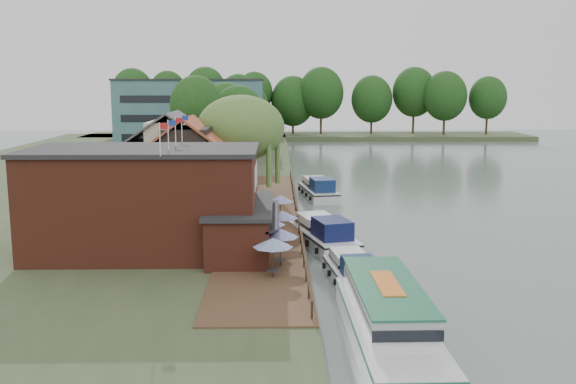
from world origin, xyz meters
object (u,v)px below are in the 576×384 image
object	(u,v)px
swan	(349,306)
cruiser_2	(318,187)
umbrella_1	(280,247)
tour_boat	(389,316)
pub	(174,201)
cruiser_1	(323,230)
umbrella_4	(280,209)
cruiser_0	(354,268)
cottage_a	(189,164)
cottage_b	(173,153)
umbrella_3	(282,227)
willow	(241,148)
umbrella_0	(273,257)
hotel_block	(191,114)
umbrella_2	(269,234)
cottage_c	(218,144)

from	to	relation	value
swan	cruiser_2	bearing A→B (deg)	89.10
umbrella_1	swan	world-z (taller)	umbrella_1
tour_boat	pub	bearing A→B (deg)	131.22
cruiser_1	umbrella_4	bearing A→B (deg)	119.73
cruiser_0	tour_boat	distance (m)	9.41
cottage_a	cottage_b	xyz separation A→B (m)	(-3.00, 10.00, 0.00)
umbrella_1	umbrella_4	distance (m)	12.26
umbrella_3	umbrella_4	xyz separation A→B (m)	(-0.09, 6.48, 0.00)
cottage_b	cruiser_0	distance (m)	33.53
cottage_b	umbrella_1	bearing A→B (deg)	-68.55
umbrella_3	cruiser_0	distance (m)	7.96
willow	tour_boat	distance (m)	35.13
umbrella_0	hotel_block	bearing A→B (deg)	100.84
umbrella_0	cottage_b	bearing A→B (deg)	109.11
umbrella_4	hotel_block	bearing A→B (deg)	103.80
cruiser_1	tour_boat	distance (m)	19.14
hotel_block	cruiser_2	size ratio (longest dim) A/B	2.51
willow	umbrella_0	bearing A→B (deg)	-82.88
pub	cruiser_0	xyz separation A→B (m)	(11.81, -4.27, -3.59)
umbrella_3	umbrella_1	bearing A→B (deg)	-91.72
umbrella_1	cottage_b	bearing A→B (deg)	111.45
umbrella_2	swan	size ratio (longest dim) A/B	5.40
umbrella_4	tour_boat	bearing A→B (deg)	-77.20
tour_boat	umbrella_4	bearing A→B (deg)	101.82
umbrella_1	umbrella_2	bearing A→B (deg)	102.39
willow	cruiser_0	distance (m)	26.17
umbrella_4	tour_boat	world-z (taller)	umbrella_4
umbrella_0	umbrella_3	bearing A→B (deg)	85.59
umbrella_1	pub	bearing A→B (deg)	153.84
cottage_a	cruiser_0	xyz separation A→B (m)	(12.81, -19.27, -4.19)
umbrella_1	swan	size ratio (longest dim) A/B	5.40
pub	umbrella_0	bearing A→B (deg)	-41.81
cruiser_2	cottage_b	bearing A→B (deg)	177.44
umbrella_2	umbrella_4	xyz separation A→B (m)	(0.87, 8.65, 0.00)
tour_boat	swan	size ratio (longest dim) A/B	30.77
umbrella_3	tour_boat	xyz separation A→B (m)	(4.99, -15.89, -0.81)
pub	cottage_b	xyz separation A→B (m)	(-4.00, 25.00, 0.60)
cruiser_0	tour_boat	bearing A→B (deg)	-93.53
umbrella_0	tour_boat	size ratio (longest dim) A/B	0.18
pub	umbrella_3	size ratio (longest dim) A/B	8.42
tour_boat	cottage_b	bearing A→B (deg)	111.99
umbrella_3	swan	xyz separation A→B (m)	(3.65, -11.00, -2.07)
umbrella_1	cruiser_0	size ratio (longest dim) A/B	0.27
umbrella_3	cruiser_1	size ratio (longest dim) A/B	0.23
willow	umbrella_4	world-z (taller)	willow
hotel_block	willow	world-z (taller)	hotel_block
cottage_c	cruiser_0	xyz separation A→B (m)	(11.81, -38.27, -4.19)
tour_boat	umbrella_0	bearing A→B (deg)	125.47
willow	cruiser_0	world-z (taller)	willow
cruiser_0	swan	xyz separation A→B (m)	(-0.76, -4.49, -0.84)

